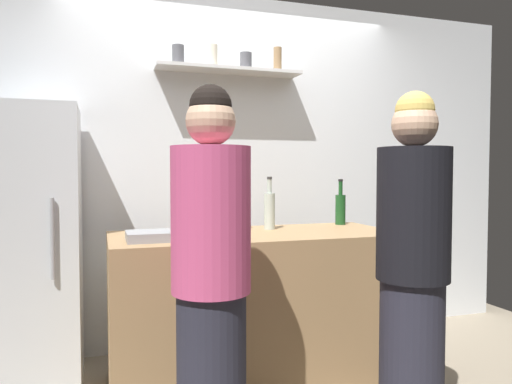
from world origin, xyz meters
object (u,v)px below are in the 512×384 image
at_px(wine_bottle_pale_glass, 269,209).
at_px(person_blonde, 413,271).
at_px(refrigerator, 28,247).
at_px(baking_pan, 158,236).
at_px(water_bottle_plastic, 237,211).
at_px(person_pink_top, 211,283).
at_px(wine_bottle_green_glass, 340,208).
at_px(utensil_holder, 216,224).

height_order(wine_bottle_pale_glass, person_blonde, person_blonde).
xyz_separation_m(refrigerator, baking_pan, (0.71, -0.51, 0.10)).
xyz_separation_m(refrigerator, water_bottle_plastic, (1.25, -0.18, 0.19)).
height_order(refrigerator, baking_pan, refrigerator).
bearing_deg(wine_bottle_pale_glass, person_pink_top, -122.55).
distance_m(person_pink_top, person_blonde, 0.96).
height_order(person_pink_top, person_blonde, person_blonde).
xyz_separation_m(baking_pan, person_blonde, (1.10, -0.74, -0.12)).
relative_size(water_bottle_plastic, person_pink_top, 0.16).
xyz_separation_m(wine_bottle_green_glass, person_pink_top, (-1.17, -1.04, -0.22)).
bearing_deg(water_bottle_plastic, person_pink_top, -111.66).
xyz_separation_m(wine_bottle_green_glass, water_bottle_plastic, (-0.78, -0.06, -0.00)).
distance_m(refrigerator, utensil_holder, 1.14).
relative_size(baking_pan, wine_bottle_green_glass, 1.06).
distance_m(wine_bottle_pale_glass, wine_bottle_green_glass, 0.58).
bearing_deg(water_bottle_plastic, utensil_holder, -142.41).
relative_size(wine_bottle_pale_glass, water_bottle_plastic, 1.29).
distance_m(wine_bottle_green_glass, person_pink_top, 1.58).
height_order(refrigerator, wine_bottle_pale_glass, refrigerator).
bearing_deg(person_pink_top, wine_bottle_pale_glass, 133.62).
relative_size(baking_pan, water_bottle_plastic, 1.28).
bearing_deg(water_bottle_plastic, refrigerator, 171.92).
bearing_deg(person_pink_top, refrigerator, -157.22).
bearing_deg(person_blonde, wine_bottle_green_glass, 87.12).
bearing_deg(refrigerator, wine_bottle_pale_glass, -8.73).
relative_size(wine_bottle_pale_glass, person_pink_top, 0.21).
relative_size(refrigerator, wine_bottle_green_glass, 5.26).
bearing_deg(wine_bottle_green_glass, person_pink_top, -138.20).
distance_m(wine_bottle_green_glass, water_bottle_plastic, 0.78).
relative_size(baking_pan, wine_bottle_pale_glass, 1.00).
xyz_separation_m(refrigerator, person_blonde, (1.81, -1.24, -0.02)).
bearing_deg(person_blonde, wine_bottle_pale_glass, 117.18).
bearing_deg(person_blonde, refrigerator, 153.56).
distance_m(baking_pan, person_blonde, 1.33).
xyz_separation_m(utensil_holder, wine_bottle_green_glass, (0.94, 0.19, 0.07)).
bearing_deg(refrigerator, person_blonde, -34.40).
height_order(wine_bottle_green_glass, water_bottle_plastic, wine_bottle_green_glass).
bearing_deg(person_pink_top, person_blonde, 71.25).
xyz_separation_m(wine_bottle_pale_glass, wine_bottle_green_glass, (0.57, 0.11, -0.01)).
bearing_deg(baking_pan, utensil_holder, 28.39).
bearing_deg(person_pink_top, utensil_holder, 151.42).
height_order(refrigerator, utensil_holder, refrigerator).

